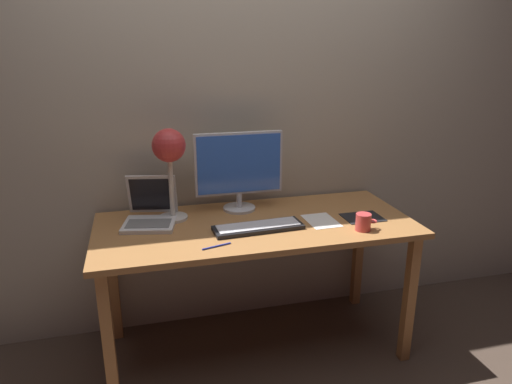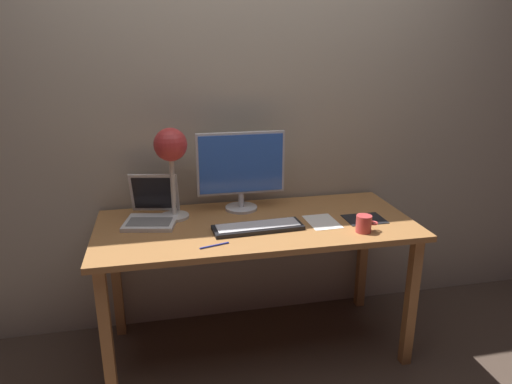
% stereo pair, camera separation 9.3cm
% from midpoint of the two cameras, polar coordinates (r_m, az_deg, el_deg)
% --- Properties ---
extents(ground_plane, '(4.80, 4.80, 0.00)m').
position_cam_midpoint_polar(ground_plane, '(2.72, 1.05, -18.47)').
color(ground_plane, '#47382D').
rests_on(ground_plane, ground).
extents(back_wall, '(4.80, 0.06, 2.60)m').
position_cam_midpoint_polar(back_wall, '(2.60, -0.81, 11.02)').
color(back_wall, '#B2A893').
rests_on(back_wall, ground).
extents(desk, '(1.60, 0.70, 0.74)m').
position_cam_midpoint_polar(desk, '(2.39, 1.14, -5.57)').
color(desk, '#A8703D').
rests_on(desk, ground).
extents(monitor, '(0.47, 0.18, 0.43)m').
position_cam_midpoint_polar(monitor, '(2.47, -0.80, 3.05)').
color(monitor, silver).
rests_on(monitor, desk).
extents(keyboard_main, '(0.45, 0.17, 0.03)m').
position_cam_midpoint_polar(keyboard_main, '(2.27, 1.41, -4.36)').
color(keyboard_main, black).
rests_on(keyboard_main, desk).
extents(laptop, '(0.30, 0.31, 0.23)m').
position_cam_midpoint_polar(laptop, '(2.42, -11.58, -1.97)').
color(laptop, silver).
rests_on(laptop, desk).
extents(desk_lamp, '(0.17, 0.17, 0.47)m').
position_cam_midpoint_polar(desk_lamp, '(2.35, -9.33, 4.99)').
color(desk_lamp, beige).
rests_on(desk_lamp, desk).
extents(mousepad, '(0.20, 0.16, 0.00)m').
position_cam_midpoint_polar(mousepad, '(2.47, 14.27, -3.26)').
color(mousepad, black).
rests_on(mousepad, desk).
extents(mouse, '(0.06, 0.10, 0.03)m').
position_cam_midpoint_polar(mouse, '(2.45, 14.31, -3.03)').
color(mouse, '#28282B').
rests_on(mouse, mousepad).
extents(coffee_mug, '(0.11, 0.08, 0.08)m').
position_cam_midpoint_polar(coffee_mug, '(2.30, 14.30, -3.81)').
color(coffee_mug, '#CC3F3F').
rests_on(coffee_mug, desk).
extents(paper_sheet_near_mouse, '(0.15, 0.21, 0.00)m').
position_cam_midpoint_polar(paper_sheet_near_mouse, '(2.39, 9.26, -3.65)').
color(paper_sheet_near_mouse, white).
rests_on(paper_sheet_near_mouse, desk).
extents(pen, '(0.14, 0.05, 0.01)m').
position_cam_midpoint_polar(pen, '(2.09, -3.87, -6.59)').
color(pen, '#2633A5').
rests_on(pen, desk).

